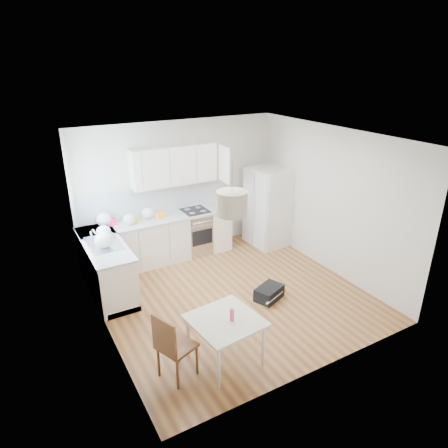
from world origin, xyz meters
name	(u,v)px	position (x,y,z in m)	size (l,w,h in m)	color
floor	(231,295)	(0.00, 0.00, 0.00)	(4.20, 4.20, 0.00)	brown
ceiling	(233,137)	(0.00, 0.00, 2.70)	(4.20, 4.20, 0.00)	white
wall_back	(179,188)	(0.00, 2.10, 1.35)	(4.20, 4.20, 0.00)	beige
wall_left	(99,251)	(-2.10, 0.00, 1.35)	(4.20, 4.20, 0.00)	beige
wall_right	(330,201)	(2.10, 0.00, 1.35)	(4.20, 4.20, 0.00)	beige
window_glassblock	(79,199)	(-2.09, 1.15, 1.75)	(0.02, 1.00, 1.00)	#BFE0F9
cabinets_back	(159,240)	(-0.60, 1.80, 0.44)	(3.00, 0.60, 0.88)	white
cabinets_left	(106,268)	(-1.80, 1.20, 0.44)	(0.60, 1.80, 0.88)	white
counter_back	(158,219)	(-0.60, 1.80, 0.90)	(3.02, 0.64, 0.04)	#B4B7B9
counter_left	(103,244)	(-1.80, 1.20, 0.90)	(0.64, 1.82, 0.04)	#B4B7B9
backsplash_back	(152,199)	(-0.60, 2.09, 1.21)	(3.00, 0.01, 0.58)	silver
backsplash_left	(83,230)	(-2.09, 1.20, 1.21)	(0.01, 1.80, 0.58)	silver
upper_cabinets	(174,165)	(-0.15, 1.94, 1.88)	(1.70, 0.32, 0.75)	white
range_oven	(196,232)	(0.20, 1.80, 0.44)	(0.50, 0.61, 0.88)	silver
sink	(104,244)	(-1.80, 1.15, 0.92)	(0.50, 0.80, 0.16)	silver
refrigerator	(268,207)	(1.76, 1.44, 0.84)	(0.81, 0.84, 1.67)	white
dining_table	(225,324)	(-0.90, -1.36, 0.60)	(0.93, 0.93, 0.67)	#BFB3A3
dining_chair	(177,344)	(-1.55, -1.29, 0.48)	(0.40, 0.40, 0.95)	#502F18
drink_bottle	(232,314)	(-0.83, -1.42, 0.77)	(0.06, 0.06, 0.20)	#DE3D79
gym_bag	(269,293)	(0.49, -0.42, 0.11)	(0.49, 0.32, 0.23)	black
pendant_lamp	(232,203)	(-0.74, -1.23, 2.18)	(0.38, 0.38, 0.29)	#B3A88A
grocery_bag_a	(104,220)	(-1.60, 1.91, 1.05)	(0.28, 0.24, 0.25)	white
grocery_bag_b	(129,219)	(-1.17, 1.74, 1.03)	(0.24, 0.20, 0.21)	white
grocery_bag_c	(148,213)	(-0.77, 1.87, 1.03)	(0.24, 0.20, 0.22)	white
grocery_bag_d	(104,232)	(-1.73, 1.39, 1.03)	(0.25, 0.21, 0.22)	white
grocery_bag_e	(104,240)	(-1.82, 0.99, 1.05)	(0.30, 0.25, 0.27)	white
snack_orange	(160,215)	(-0.55, 1.80, 0.97)	(0.16, 0.10, 0.11)	orange
snack_yellow	(134,220)	(-1.07, 1.80, 0.98)	(0.17, 0.11, 0.12)	gold
snack_red	(111,222)	(-1.47, 1.89, 0.98)	(0.17, 0.11, 0.12)	red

